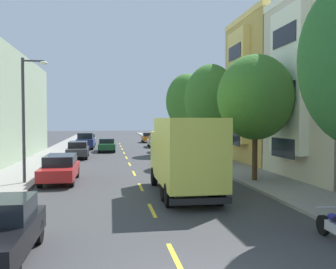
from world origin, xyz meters
TOP-DOWN VIEW (x-y plane):
  - ground_plane at (0.00, 30.00)m, footprint 160.00×160.00m
  - sidewalk_left at (-7.10, 28.00)m, footprint 3.20×120.00m
  - sidewalk_right at (7.10, 28.00)m, footprint 3.20×120.00m
  - lane_centerline_dashes at (0.00, 24.50)m, footprint 0.14×47.20m
  - townhouse_third_mustard at (13.70, 20.80)m, footprint 10.81×8.02m
  - street_tree_second at (6.40, 12.39)m, footprint 4.20×4.20m
  - street_tree_third at (6.40, 21.35)m, footprint 4.18×4.18m
  - street_tree_farthest at (6.40, 30.31)m, footprint 4.34×4.34m
  - street_lamp at (-5.94, 13.58)m, footprint 1.35×0.28m
  - delivery_box_truck at (1.80, 9.53)m, footprint 2.44×7.05m
  - parked_wagon_sky at (-4.30, 45.58)m, footprint 1.95×4.75m
  - parked_wagon_charcoal at (-4.37, 27.48)m, footprint 1.88×4.72m
  - parked_hatchback_orange at (4.39, 49.35)m, footprint 1.75×4.00m
  - parked_wagon_red at (-4.33, 14.32)m, footprint 1.84×4.71m
  - parked_suv_navy at (-4.30, 38.04)m, footprint 1.98×4.81m
  - parked_sedan_champagne at (4.32, 39.61)m, footprint 1.91×4.54m
  - parked_pickup_silver at (4.24, 31.14)m, footprint 2.07×5.33m
  - moving_forest_sedan at (-1.80, 33.89)m, footprint 1.80×4.50m
  - parked_motorcycle at (4.75, 2.43)m, footprint 0.62×2.05m

SIDE VIEW (x-z plane):
  - ground_plane at x=0.00m, z-range 0.00..0.00m
  - lane_centerline_dashes at x=0.00m, z-range 0.00..0.01m
  - sidewalk_left at x=-7.10m, z-range 0.00..0.14m
  - sidewalk_right at x=7.10m, z-range 0.00..0.14m
  - parked_motorcycle at x=4.75m, z-range -0.04..0.86m
  - parked_sedan_champagne at x=4.32m, z-range 0.03..1.46m
  - moving_forest_sedan at x=-1.80m, z-range 0.03..1.46m
  - parked_hatchback_orange at x=4.39m, z-range 0.01..1.51m
  - parked_wagon_sky at x=-4.30m, z-range 0.05..1.55m
  - parked_wagon_charcoal at x=-4.37m, z-range 0.05..1.55m
  - parked_wagon_red at x=-4.33m, z-range 0.05..1.55m
  - parked_pickup_silver at x=4.24m, z-range -0.04..1.69m
  - parked_suv_navy at x=-4.30m, z-range 0.02..1.95m
  - delivery_box_truck at x=1.80m, z-range 0.20..3.77m
  - street_lamp at x=-5.94m, z-range 0.68..7.32m
  - street_tree_second at x=6.40m, z-range 1.25..8.22m
  - street_tree_third at x=6.40m, z-range 1.23..8.98m
  - street_tree_farthest at x=6.40m, z-range 1.33..9.41m
  - townhouse_third_mustard at x=13.70m, z-range -0.20..11.46m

